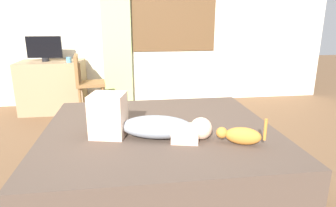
# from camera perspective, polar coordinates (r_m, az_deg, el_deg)

# --- Properties ---
(ground_plane) EXTENTS (16.00, 16.00, 0.00)m
(ground_plane) POSITION_cam_1_polar(r_m,az_deg,el_deg) (2.61, -4.56, -14.30)
(ground_plane) COLOR brown
(back_wall_with_window) EXTENTS (6.40, 0.14, 2.90)m
(back_wall_with_window) POSITION_cam_1_polar(r_m,az_deg,el_deg) (4.77, -6.76, 17.57)
(back_wall_with_window) COLOR beige
(back_wall_with_window) RESTS_ON ground
(bed) EXTENTS (1.98, 1.82, 0.43)m
(bed) POSITION_cam_1_polar(r_m,az_deg,el_deg) (2.59, -1.60, -9.17)
(bed) COLOR brown
(bed) RESTS_ON ground
(person_lying) EXTENTS (0.94, 0.44, 0.34)m
(person_lying) POSITION_cam_1_polar(r_m,az_deg,el_deg) (2.28, -4.63, -3.81)
(person_lying) COLOR #8C939E
(person_lying) RESTS_ON bed
(cat) EXTENTS (0.34, 0.20, 0.21)m
(cat) POSITION_cam_1_polar(r_m,az_deg,el_deg) (2.22, 13.94, -6.05)
(cat) COLOR #C67A2D
(cat) RESTS_ON bed
(desk) EXTENTS (0.90, 0.56, 0.74)m
(desk) POSITION_cam_1_polar(r_m,az_deg,el_deg) (4.60, -21.45, 3.10)
(desk) COLOR #997A56
(desk) RESTS_ON ground
(tv_monitor) EXTENTS (0.48, 0.10, 0.35)m
(tv_monitor) POSITION_cam_1_polar(r_m,az_deg,el_deg) (4.53, -22.95, 9.86)
(tv_monitor) COLOR black
(tv_monitor) RESTS_ON desk
(cup) EXTENTS (0.07, 0.07, 0.08)m
(cup) POSITION_cam_1_polar(r_m,az_deg,el_deg) (4.31, -18.76, 8.07)
(cup) COLOR teal
(cup) RESTS_ON desk
(chair_by_desk) EXTENTS (0.42, 0.42, 0.86)m
(chair_by_desk) POSITION_cam_1_polar(r_m,az_deg,el_deg) (4.18, -15.82, 4.35)
(chair_by_desk) COLOR brown
(chair_by_desk) RESTS_ON ground
(curtain_left) EXTENTS (0.44, 0.06, 2.42)m
(curtain_left) POSITION_cam_1_polar(r_m,az_deg,el_deg) (4.65, -10.07, 14.53)
(curtain_left) COLOR #ADCC75
(curtain_left) RESTS_ON ground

